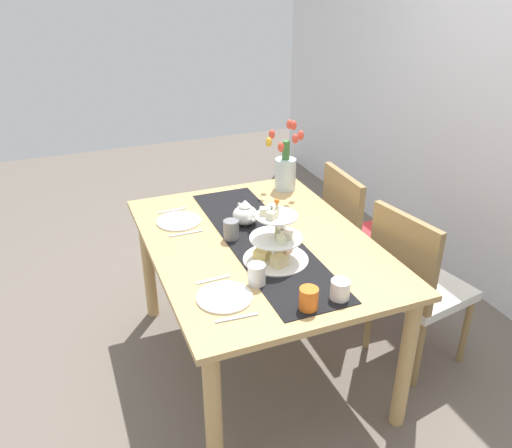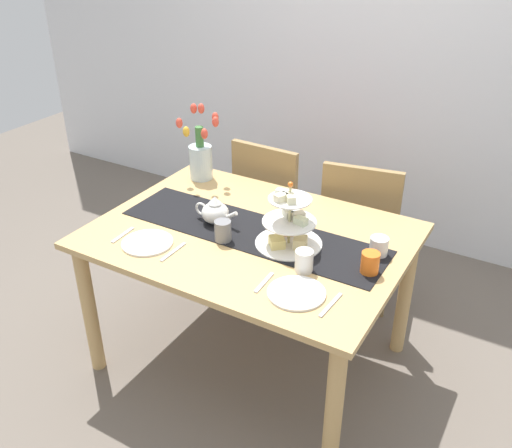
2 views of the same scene
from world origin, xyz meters
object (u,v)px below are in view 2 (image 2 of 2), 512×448
chair_left (274,203)px  cream_jug (379,246)px  dining_table (250,252)px  mug_grey (223,231)px  knife_right (331,305)px  chair_right (361,226)px  knife_left (173,252)px  dinner_plate_right (296,293)px  fork_right (264,282)px  tiered_cake_stand (289,226)px  mug_orange (370,263)px  tulip_vase (201,155)px  teapot (215,212)px  fork_left (123,235)px  dinner_plate_left (147,243)px  mug_white_text (304,261)px

chair_left → cream_jug: chair_left is taller
dining_table → mug_grey: mug_grey is taller
knife_right → chair_right: bearing=103.9°
knife_left → dinner_plate_right: dinner_plate_right is taller
dining_table → chair_right: 0.81m
fork_right → mug_grey: (-0.32, 0.19, 0.05)m
tiered_cake_stand → dining_table: bearing=179.7°
cream_jug → knife_left: (-0.78, -0.43, -0.04)m
knife_left → mug_orange: size_ratio=1.79×
chair_right → mug_grey: size_ratio=9.58×
fork_right → chair_left: bearing=116.6°
chair_right → tulip_vase: (-0.82, -0.36, 0.39)m
chair_left → teapot: chair_left is taller
dinner_plate_right → knife_right: dinner_plate_right is taller
teapot → chair_right: bearing=57.9°
fork_left → dinner_plate_right: dinner_plate_right is taller
mug_grey → tiered_cake_stand: bearing=23.7°
tiered_cake_stand → dinner_plate_right: size_ratio=1.32×
knife_left → fork_right: size_ratio=1.13×
teapot → knife_right: (0.74, -0.31, -0.06)m
tiered_cake_stand → dinner_plate_left: size_ratio=1.32×
dining_table → tulip_vase: size_ratio=3.50×
chair_left → chair_right: 0.56m
cream_jug → mug_white_text: 0.35m
dinner_plate_right → mug_white_text: (-0.05, 0.16, 0.04)m
chair_left → tulip_vase: size_ratio=2.23×
mug_grey → mug_orange: bearing=7.6°
chair_right → tulip_vase: tulip_vase is taller
chair_left → teapot: 0.82m
fork_left → mug_orange: 1.12m
mug_grey → mug_white_text: mug_grey is taller
tiered_cake_stand → tulip_vase: 0.84m
knife_left → knife_right: same height
cream_jug → mug_grey: mug_grey is taller
dining_table → dinner_plate_right: dinner_plate_right is taller
dinner_plate_left → teapot: bearing=63.7°
tiered_cake_stand → fork_left: size_ratio=2.03×
cream_jug → tulip_vase: bearing=166.5°
dining_table → mug_white_text: (0.35, -0.15, 0.15)m
chair_right → mug_grey: chair_right is taller
cream_jug → knife_right: (-0.03, -0.43, -0.04)m
knife_right → mug_orange: (0.05, 0.28, 0.04)m
tulip_vase → cream_jug: 1.16m
tiered_cake_stand → mug_grey: bearing=-156.3°
chair_right → tiered_cake_stand: size_ratio=2.99×
teapot → cream_jug: teapot is taller
cream_jug → dinner_plate_left: size_ratio=0.37×
teapot → chair_left: bearing=96.7°
mug_orange → knife_left: bearing=-160.4°
chair_right → fork_left: 1.34m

